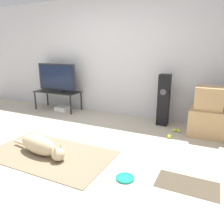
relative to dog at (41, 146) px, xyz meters
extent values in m
plane|color=#BCB29E|center=(0.05, 0.28, -0.14)|extent=(12.00, 12.00, 0.00)
cube|color=silver|center=(0.05, 2.38, 1.13)|extent=(8.00, 0.06, 2.55)
cube|color=#847056|center=(0.09, 0.06, -0.14)|extent=(1.80, 1.02, 0.01)
ellipsoid|color=beige|center=(-0.04, 0.01, 0.00)|extent=(0.71, 0.32, 0.27)
sphere|color=beige|center=(0.35, -0.05, -0.04)|extent=(0.18, 0.18, 0.18)
cone|color=beige|center=(0.36, 0.00, 0.06)|extent=(0.06, 0.06, 0.08)
cone|color=beige|center=(0.34, -0.10, 0.06)|extent=(0.06, 0.06, 0.08)
cylinder|color=beige|center=(-0.50, 0.07, -0.07)|extent=(0.23, 0.07, 0.04)
cylinder|color=#199E7A|center=(1.31, -0.04, -0.13)|extent=(0.22, 0.22, 0.02)
torus|color=#199E7A|center=(1.31, -0.04, -0.13)|extent=(0.22, 0.22, 0.02)
cube|color=tan|center=(2.07, 1.83, 0.10)|extent=(0.58, 0.50, 0.47)
cube|color=tan|center=(2.07, 1.82, 0.52)|extent=(0.45, 0.38, 0.39)
cube|color=black|center=(1.25, 2.06, 0.36)|extent=(0.21, 0.21, 1.01)
cylinder|color=#4C4C51|center=(1.25, 1.96, 0.54)|extent=(0.12, 0.00, 0.12)
cube|color=black|center=(-1.35, 2.06, 0.31)|extent=(1.13, 0.50, 0.02)
cylinder|color=black|center=(-1.89, 1.84, 0.08)|extent=(0.04, 0.04, 0.44)
cylinder|color=black|center=(-0.82, 1.84, 0.08)|extent=(0.04, 0.04, 0.44)
cylinder|color=black|center=(-1.89, 2.28, 0.08)|extent=(0.04, 0.04, 0.44)
cylinder|color=black|center=(-0.82, 2.28, 0.08)|extent=(0.04, 0.04, 0.44)
cube|color=#232326|center=(-1.35, 2.06, 0.34)|extent=(0.37, 0.20, 0.03)
cube|color=#232326|center=(-1.35, 2.07, 0.67)|extent=(1.06, 0.04, 0.64)
cube|color=#141E38|center=(-1.35, 2.05, 0.67)|extent=(0.97, 0.01, 0.57)
sphere|color=#C6E033|center=(1.63, 1.76, -0.11)|extent=(0.07, 0.07, 0.07)
sphere|color=#C6E033|center=(1.55, 1.76, -0.11)|extent=(0.07, 0.07, 0.07)
sphere|color=#C6E033|center=(1.53, 1.41, -0.11)|extent=(0.07, 0.07, 0.07)
cube|color=white|center=(-1.22, 2.06, -0.09)|extent=(0.32, 0.30, 0.10)
cube|color=#4C4233|center=(1.98, 0.15, -0.14)|extent=(0.68, 0.38, 0.01)
camera|label=1|loc=(2.14, -2.12, 1.32)|focal=35.00mm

